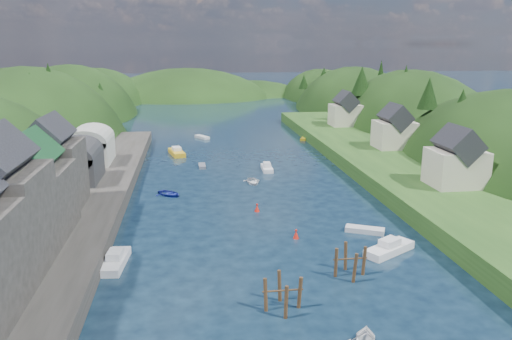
{
  "coord_description": "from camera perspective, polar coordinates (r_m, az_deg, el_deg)",
  "views": [
    {
      "loc": [
        -9.21,
        -40.43,
        21.47
      ],
      "look_at": [
        0.0,
        28.0,
        4.0
      ],
      "focal_mm": 35.0,
      "sensor_mm": 36.0,
      "label": 1
    }
  ],
  "objects": [
    {
      "name": "hillside_right",
      "position": [
        130.75,
        17.05,
        0.8
      ],
      "size": [
        36.0,
        245.56,
        48.0
      ],
      "color": "black",
      "rests_on": "ground"
    },
    {
      "name": "channel_buoy_near",
      "position": [
        57.27,
        4.59,
        -7.35
      ],
      "size": [
        0.7,
        0.7,
        1.1
      ],
      "color": "#B5190E",
      "rests_on": "ground"
    },
    {
      "name": "piling_cluster_far",
      "position": [
        48.95,
        10.68,
        -10.54
      ],
      "size": [
        3.3,
        3.07,
        3.51
      ],
      "color": "#382314",
      "rests_on": "ground"
    },
    {
      "name": "quay_left",
      "position": [
        65.49,
        -20.38,
        -4.94
      ],
      "size": [
        12.0,
        110.0,
        2.0
      ],
      "primitive_type": "cube",
      "color": "#2D2B28",
      "rests_on": "ground"
    },
    {
      "name": "piling_cluster_near",
      "position": [
        42.66,
        3.07,
        -14.25
      ],
      "size": [
        3.43,
        3.18,
        3.46
      ],
      "color": "#382314",
      "rests_on": "ground"
    },
    {
      "name": "terrace_right",
      "position": [
        89.72,
        14.97,
        0.65
      ],
      "size": [
        16.0,
        120.0,
        2.4
      ],
      "primitive_type": "cube",
      "color": "#234719",
      "rests_on": "ground"
    },
    {
      "name": "quayside_buildings",
      "position": [
        51.78,
        -26.28,
        -3.44
      ],
      "size": [
        8.0,
        35.84,
        12.9
      ],
      "color": "#2D2B28",
      "rests_on": "quay_left"
    },
    {
      "name": "far_hills",
      "position": [
        217.1,
        -4.85,
        5.6
      ],
      "size": [
        103.0,
        68.0,
        44.0
      ],
      "color": "black",
      "rests_on": "ground"
    },
    {
      "name": "hillside_left",
      "position": [
        124.4,
        -24.14,
        -0.79
      ],
      "size": [
        44.0,
        245.56,
        52.0
      ],
      "color": "black",
      "rests_on": "ground"
    },
    {
      "name": "moored_boats",
      "position": [
        61.84,
        -3.02,
        -5.56
      ],
      "size": [
        37.2,
        91.16,
        2.07
      ],
      "color": "white",
      "rests_on": "ground"
    },
    {
      "name": "channel_buoy_far",
      "position": [
        65.94,
        0.12,
        -4.36
      ],
      "size": [
        0.7,
        0.7,
        1.1
      ],
      "color": "#B5190E",
      "rests_on": "ground"
    },
    {
      "name": "hill_trees",
      "position": [
        105.49,
        -2.19,
        8.55
      ],
      "size": [
        89.59,
        150.21,
        12.31
      ],
      "color": "black",
      "rests_on": "ground"
    },
    {
      "name": "terrace_left_grass",
      "position": [
        67.34,
        -26.23,
        -4.79
      ],
      "size": [
        12.0,
        110.0,
        2.5
      ],
      "primitive_type": "cube",
      "color": "#234719",
      "rests_on": "ground"
    },
    {
      "name": "right_bank_cottages",
      "position": [
        97.5,
        14.93,
        4.5
      ],
      "size": [
        9.0,
        59.24,
        8.41
      ],
      "color": "beige",
      "rests_on": "terrace_right"
    },
    {
      "name": "boat_sheds",
      "position": [
        82.78,
        -19.22,
        2.12
      ],
      "size": [
        7.0,
        21.0,
        7.5
      ],
      "color": "#2D2D30",
      "rests_on": "quay_left"
    },
    {
      "name": "ground",
      "position": [
        93.4,
        -1.8,
        0.9
      ],
      "size": [
        600.0,
        600.0,
        0.0
      ],
      "primitive_type": "plane",
      "color": "black",
      "rests_on": "ground"
    }
  ]
}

